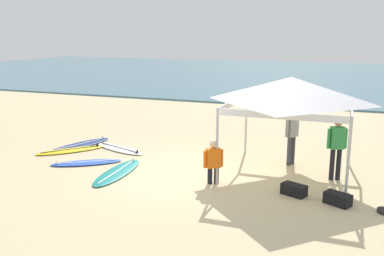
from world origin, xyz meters
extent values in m
plane|color=beige|center=(0.00, 0.00, 0.00)|extent=(80.00, 80.00, 0.00)
cube|color=teal|center=(0.00, 30.22, 0.05)|extent=(80.00, 36.00, 0.10)
cylinder|color=#B7B7BC|center=(1.08, -0.36, 1.02)|extent=(0.07, 0.07, 2.05)
cylinder|color=#B7B7BC|center=(4.33, -0.36, 1.02)|extent=(0.07, 0.07, 2.05)
cylinder|color=#B7B7BC|center=(1.08, 2.89, 1.02)|extent=(0.07, 0.07, 2.05)
cylinder|color=#B7B7BC|center=(4.33, 2.89, 1.02)|extent=(0.07, 0.07, 2.05)
cube|color=white|center=(2.70, -0.36, 1.96)|extent=(3.25, 0.03, 0.18)
cube|color=white|center=(2.70, 2.89, 1.96)|extent=(3.25, 0.03, 0.18)
cube|color=white|center=(1.08, 1.26, 1.96)|extent=(0.03, 3.25, 0.18)
cube|color=white|center=(4.33, 1.26, 1.96)|extent=(0.03, 3.25, 0.18)
pyramid|color=white|center=(2.70, 1.26, 2.40)|extent=(3.37, 3.37, 0.70)
ellipsoid|color=yellow|center=(-4.52, 0.93, 0.04)|extent=(1.96, 2.13, 0.07)
cube|color=black|center=(-4.52, 0.93, 0.07)|extent=(1.30, 1.50, 0.01)
cone|color=black|center=(-3.91, 1.64, 0.13)|extent=(0.09, 0.09, 0.12)
ellipsoid|color=white|center=(-3.05, 1.69, 0.04)|extent=(2.29, 1.34, 0.07)
cube|color=black|center=(-3.05, 1.69, 0.07)|extent=(1.78, 0.71, 0.01)
cone|color=black|center=(-2.20, 1.37, 0.13)|extent=(0.09, 0.09, 0.12)
ellipsoid|color=#19847F|center=(-1.84, -0.54, 0.04)|extent=(0.82, 2.57, 0.07)
cube|color=white|center=(-1.84, -0.54, 0.07)|extent=(0.16, 2.16, 0.01)
cone|color=white|center=(-1.89, 0.50, 0.13)|extent=(0.09, 0.09, 0.12)
ellipsoid|color=blue|center=(-3.19, -0.08, 0.04)|extent=(2.08, 1.67, 0.07)
cube|color=white|center=(-3.19, -0.08, 0.07)|extent=(1.52, 1.05, 0.01)
cone|color=white|center=(-3.91, -0.57, 0.13)|extent=(0.09, 0.09, 0.12)
ellipsoid|color=navy|center=(-4.62, 1.68, 0.04)|extent=(1.38, 2.58, 0.07)
cube|color=white|center=(-4.62, 1.68, 0.07)|extent=(0.66, 2.04, 0.01)
cone|color=white|center=(-4.32, 2.66, 0.13)|extent=(0.09, 0.09, 0.12)
cylinder|color=#383842|center=(2.74, 2.13, 0.44)|extent=(0.13, 0.13, 0.88)
cylinder|color=#383842|center=(2.65, 1.97, 0.44)|extent=(0.13, 0.13, 0.88)
cube|color=gray|center=(2.69, 2.05, 1.18)|extent=(0.37, 0.42, 0.60)
sphere|color=beige|center=(2.69, 2.05, 1.60)|extent=(0.21, 0.21, 0.21)
cylinder|color=gray|center=(2.81, 2.25, 1.16)|extent=(0.09, 0.09, 0.54)
cylinder|color=gray|center=(2.58, 1.85, 1.16)|extent=(0.09, 0.09, 0.54)
cylinder|color=black|center=(4.09, 1.11, 0.44)|extent=(0.13, 0.13, 0.88)
cylinder|color=black|center=(3.93, 1.04, 0.44)|extent=(0.13, 0.13, 0.88)
cube|color=#2D8C47|center=(4.01, 1.08, 1.18)|extent=(0.42, 0.34, 0.60)
sphere|color=#9E7051|center=(4.01, 1.08, 1.60)|extent=(0.21, 0.21, 0.21)
cylinder|color=#2D8C47|center=(4.22, 1.17, 1.16)|extent=(0.09, 0.09, 0.54)
cylinder|color=#2D8C47|center=(3.80, 0.99, 1.16)|extent=(0.09, 0.09, 0.54)
cylinder|color=black|center=(0.91, -0.43, 0.23)|extent=(0.13, 0.13, 0.45)
cylinder|color=black|center=(1.06, -0.32, 0.23)|extent=(0.13, 0.13, 0.45)
cube|color=orange|center=(0.99, -0.37, 0.71)|extent=(0.42, 0.39, 0.52)
sphere|color=beige|center=(0.99, -0.37, 1.09)|extent=(0.21, 0.21, 0.21)
cylinder|color=orange|center=(0.80, -0.51, 0.69)|extent=(0.09, 0.09, 0.47)
cylinder|color=orange|center=(1.17, -0.24, 0.69)|extent=(0.09, 0.09, 0.47)
cube|color=black|center=(3.12, -0.48, 0.14)|extent=(0.68, 0.53, 0.28)
cube|color=black|center=(4.16, -0.73, 0.14)|extent=(0.68, 0.56, 0.28)
camera|label=1|loc=(4.25, -10.70, 3.95)|focal=39.94mm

